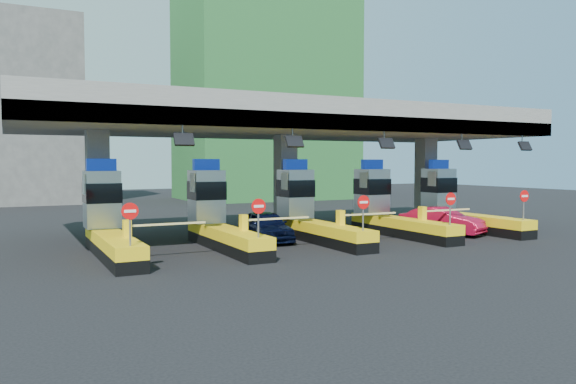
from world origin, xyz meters
name	(u,v)px	position (x,y,z in m)	size (l,w,h in m)	color
ground	(312,240)	(0.00, 0.00, 0.00)	(120.00, 120.00, 0.00)	black
toll_canopy	(286,124)	(0.00, 2.87, 6.13)	(28.00, 12.09, 7.00)	slate
toll_lane_far_left	(108,222)	(-10.00, 0.28, 1.40)	(4.43, 8.00, 4.16)	black
toll_lane_left	(217,217)	(-5.00, 0.28, 1.40)	(4.43, 8.00, 4.16)	black
toll_lane_center	(309,213)	(0.00, 0.28, 1.40)	(4.43, 8.00, 4.16)	black
toll_lane_right	(388,209)	(5.00, 0.28, 1.40)	(4.43, 8.00, 4.16)	black
toll_lane_far_right	(456,206)	(10.00, 0.28, 1.40)	(4.43, 8.00, 4.16)	black
bg_building_scaffold	(265,72)	(12.00, 32.00, 14.00)	(18.00, 12.00, 28.00)	#1E5926
bg_building_concrete	(2,110)	(-14.00, 36.00, 9.00)	(14.00, 10.00, 18.00)	#4C4C49
van	(266,226)	(-2.22, 0.74, 0.77)	(1.82, 4.53, 1.54)	black
red_car	(442,221)	(7.59, -1.19, 0.75)	(1.59, 4.57, 1.51)	#A60C2C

